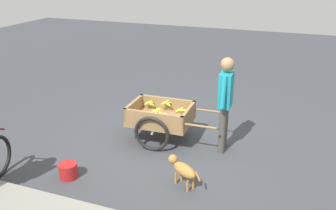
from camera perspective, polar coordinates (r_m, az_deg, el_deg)
ground_plane at (r=6.48m, az=0.81°, el=-6.51°), size 24.00×24.00×0.00m
fruit_cart at (r=6.51m, az=-1.11°, el=-2.04°), size 1.67×0.95×0.72m
vendor_person at (r=6.03m, az=9.06°, el=1.35°), size 0.22×0.61×1.65m
dog at (r=5.32m, az=2.36°, el=-10.07°), size 0.59×0.40×0.40m
plastic_bucket at (r=5.77m, az=-15.47°, el=-9.95°), size 0.28×0.28×0.23m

